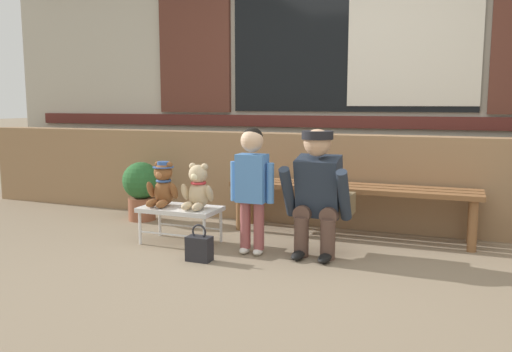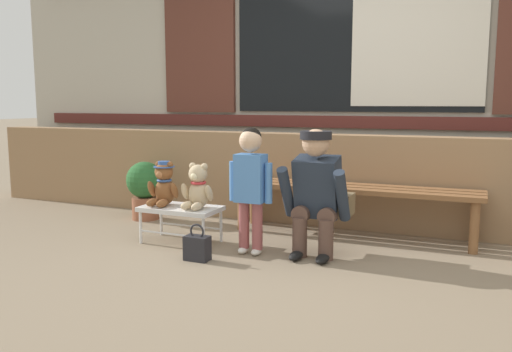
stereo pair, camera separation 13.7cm
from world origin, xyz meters
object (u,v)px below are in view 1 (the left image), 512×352
at_px(small_display_bench, 180,211).
at_px(child_standing, 252,176).
at_px(teddy_bear_with_hat, 163,185).
at_px(wooden_bench_long, 351,193).
at_px(teddy_bear_plain, 198,188).
at_px(handbag_on_ground, 199,248).
at_px(adult_crouching, 319,192).
at_px(potted_plant, 141,187).

height_order(small_display_bench, child_standing, child_standing).
distance_m(small_display_bench, teddy_bear_with_hat, 0.26).
bearing_deg(wooden_bench_long, child_standing, -126.00).
bearing_deg(teddy_bear_plain, teddy_bear_with_hat, 179.87).
bearing_deg(small_display_bench, teddy_bear_plain, 0.51).
distance_m(small_display_bench, handbag_on_ground, 0.55).
bearing_deg(wooden_bench_long, teddy_bear_with_hat, -152.23).
height_order(small_display_bench, adult_crouching, adult_crouching).
xyz_separation_m(child_standing, adult_crouching, (0.48, 0.15, -0.11)).
distance_m(teddy_bear_plain, handbag_on_ground, 0.57).
bearing_deg(handbag_on_ground, small_display_bench, 133.99).
bearing_deg(adult_crouching, handbag_on_ground, -148.94).
distance_m(wooden_bench_long, potted_plant, 2.02).
xyz_separation_m(adult_crouching, handbag_on_ground, (-0.77, -0.46, -0.38)).
distance_m(handbag_on_ground, potted_plant, 1.54).
xyz_separation_m(child_standing, handbag_on_ground, (-0.29, -0.31, -0.50)).
height_order(small_display_bench, teddy_bear_with_hat, teddy_bear_with_hat).
xyz_separation_m(wooden_bench_long, teddy_bear_with_hat, (-1.40, -0.74, 0.10)).
relative_size(small_display_bench, adult_crouching, 0.67).
xyz_separation_m(teddy_bear_with_hat, teddy_bear_plain, (0.32, -0.00, -0.01)).
bearing_deg(potted_plant, teddy_bear_plain, -33.24).
relative_size(teddy_bear_with_hat, child_standing, 0.38).
relative_size(child_standing, handbag_on_ground, 3.52).
relative_size(teddy_bear_plain, adult_crouching, 0.38).
bearing_deg(adult_crouching, teddy_bear_plain, -175.22).
distance_m(wooden_bench_long, handbag_on_ground, 1.44).
bearing_deg(teddy_bear_with_hat, wooden_bench_long, 27.77).
relative_size(handbag_on_ground, potted_plant, 0.48).
bearing_deg(potted_plant, teddy_bear_with_hat, -44.74).
height_order(small_display_bench, handbag_on_ground, small_display_bench).
xyz_separation_m(adult_crouching, potted_plant, (-1.91, 0.54, -0.16)).
xyz_separation_m(teddy_bear_plain, potted_plant, (-0.94, 0.62, -0.14)).
bearing_deg(small_display_bench, potted_plant, 141.65).
distance_m(wooden_bench_long, teddy_bear_plain, 1.31).
relative_size(wooden_bench_long, child_standing, 2.19).
height_order(teddy_bear_with_hat, adult_crouching, adult_crouching).
height_order(teddy_bear_with_hat, teddy_bear_plain, same).
bearing_deg(teddy_bear_with_hat, child_standing, -4.86).
relative_size(adult_crouching, potted_plant, 1.67).
relative_size(teddy_bear_with_hat, handbag_on_ground, 1.34).
xyz_separation_m(small_display_bench, child_standing, (0.65, -0.07, 0.33)).
xyz_separation_m(handbag_on_ground, potted_plant, (-1.15, 1.00, 0.23)).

